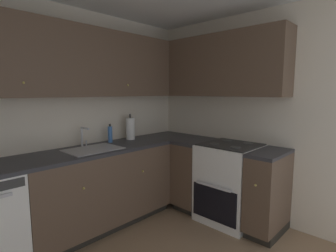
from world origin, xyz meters
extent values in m
cube|color=beige|center=(0.00, 1.48, 1.21)|extent=(3.77, 0.05, 2.41)
cube|color=beige|center=(1.86, 0.00, 1.21)|extent=(0.05, 3.02, 2.41)
cube|color=brown|center=(0.42, 1.16, 0.48)|extent=(1.64, 0.60, 0.77)
cube|color=black|center=(0.42, 1.19, 0.04)|extent=(1.64, 0.54, 0.09)
sphere|color=tan|center=(0.06, 0.85, 0.62)|extent=(0.02, 0.02, 0.02)
sphere|color=tan|center=(0.78, 0.85, 0.62)|extent=(0.02, 0.02, 0.02)
cube|color=#2D2D33|center=(0.42, 1.16, 0.88)|extent=(2.84, 0.60, 0.03)
cube|color=brown|center=(1.54, 0.69, 0.48)|extent=(0.60, 0.34, 0.77)
cube|color=black|center=(1.57, 0.69, 0.04)|extent=(0.54, 0.34, 0.09)
cube|color=brown|center=(1.54, -0.27, 0.48)|extent=(0.60, 0.29, 0.77)
cube|color=black|center=(1.57, -0.27, 0.04)|extent=(0.54, 0.29, 0.09)
sphere|color=tan|center=(1.23, -0.27, 0.62)|extent=(0.02, 0.02, 0.02)
cube|color=#2D2D33|center=(1.54, 0.69, 0.88)|extent=(0.60, 0.34, 0.03)
cube|color=#2D2D33|center=(1.54, -0.27, 0.88)|extent=(0.60, 0.29, 0.03)
cube|color=white|center=(1.56, 0.20, 0.45)|extent=(0.64, 0.62, 0.90)
cube|color=black|center=(1.23, 0.20, 0.29)|extent=(0.02, 0.55, 0.38)
cube|color=silver|center=(1.21, 0.20, 0.49)|extent=(0.02, 0.43, 0.02)
cube|color=black|center=(1.56, 0.20, 0.90)|extent=(0.59, 0.60, 0.01)
cube|color=white|center=(1.86, 0.20, 0.97)|extent=(0.03, 0.60, 0.15)
cylinder|color=#4C4C4C|center=(1.42, 0.06, 0.91)|extent=(0.11, 0.11, 0.01)
cylinder|color=#4C4C4C|center=(1.42, 0.33, 0.91)|extent=(0.11, 0.11, 0.01)
cylinder|color=#4C4C4C|center=(1.70, 0.06, 0.91)|extent=(0.11, 0.11, 0.01)
cylinder|color=#4C4C4C|center=(1.70, 0.33, 0.91)|extent=(0.11, 0.11, 0.01)
cube|color=brown|center=(0.26, 1.30, 1.81)|extent=(2.52, 0.32, 0.72)
sphere|color=tan|center=(-0.30, 1.13, 1.58)|extent=(0.02, 0.02, 0.02)
sphere|color=tan|center=(0.81, 1.13, 1.58)|extent=(0.02, 0.02, 0.02)
cube|color=brown|center=(1.68, 0.55, 1.81)|extent=(0.32, 1.82, 0.72)
cube|color=#B7B7BC|center=(0.34, 1.13, 0.90)|extent=(0.55, 0.40, 0.01)
cube|color=gray|center=(0.34, 1.13, 0.85)|extent=(0.51, 0.36, 0.09)
cube|color=#99999E|center=(0.34, 1.13, 0.86)|extent=(0.02, 0.35, 0.06)
cylinder|color=silver|center=(0.34, 1.36, 1.01)|extent=(0.02, 0.02, 0.22)
cylinder|color=silver|center=(0.34, 1.28, 1.11)|extent=(0.02, 0.15, 0.02)
cylinder|color=silver|center=(0.39, 1.36, 0.93)|extent=(0.02, 0.02, 0.06)
cylinder|color=#3F72BF|center=(0.69, 1.34, 0.99)|extent=(0.05, 0.05, 0.19)
cylinder|color=#262626|center=(0.69, 1.34, 1.10)|extent=(0.02, 0.02, 0.03)
cylinder|color=white|center=(0.98, 1.32, 1.03)|extent=(0.11, 0.11, 0.28)
cylinder|color=#3F3F3F|center=(0.98, 1.32, 1.05)|extent=(0.02, 0.02, 0.34)
camera|label=1|loc=(-1.08, -1.31, 1.50)|focal=27.96mm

